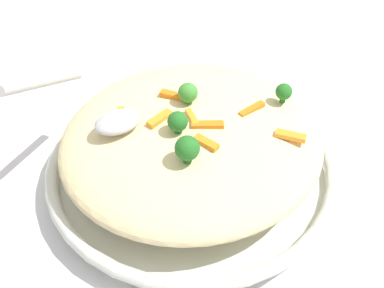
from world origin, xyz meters
name	(u,v)px	position (x,y,z in m)	size (l,w,h in m)	color
ground_plane	(192,178)	(0.00, 0.00, 0.00)	(2.40, 2.40, 0.00)	silver
serving_bowl	(192,167)	(0.00, 0.00, 0.02)	(0.38, 0.38, 0.04)	silver
pasta_mound	(192,140)	(0.00, 0.00, 0.07)	(0.33, 0.31, 0.07)	beige
carrot_piece_0	(190,117)	(0.00, 0.00, 0.11)	(0.03, 0.01, 0.01)	orange
carrot_piece_1	(207,125)	(-0.01, 0.02, 0.11)	(0.04, 0.01, 0.01)	orange
carrot_piece_2	(206,143)	(0.01, 0.05, 0.10)	(0.03, 0.01, 0.01)	orange
carrot_piece_3	(291,136)	(-0.09, 0.08, 0.10)	(0.04, 0.01, 0.01)	orange
carrot_piece_4	(170,96)	(0.00, -0.05, 0.11)	(0.03, 0.01, 0.01)	orange
carrot_piece_5	(122,117)	(0.07, -0.05, 0.10)	(0.03, 0.01, 0.01)	orange
carrot_piece_6	(252,109)	(-0.07, 0.02, 0.10)	(0.04, 0.01, 0.01)	orange
carrot_piece_7	(160,119)	(0.03, -0.02, 0.11)	(0.03, 0.01, 0.01)	orange
broccoli_floret_0	(284,92)	(-0.12, 0.02, 0.11)	(0.02, 0.02, 0.03)	#205B1C
broccoli_floret_1	(187,149)	(0.04, 0.06, 0.12)	(0.03, 0.03, 0.03)	#205B1C
broccoli_floret_2	(188,93)	(-0.01, -0.03, 0.12)	(0.02, 0.02, 0.03)	#377928
broccoli_floret_3	(178,122)	(0.03, 0.01, 0.12)	(0.02, 0.02, 0.03)	#205B1C
serving_spoon	(89,106)	(0.11, -0.05, 0.13)	(0.15, 0.14, 0.11)	#B7B7BC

